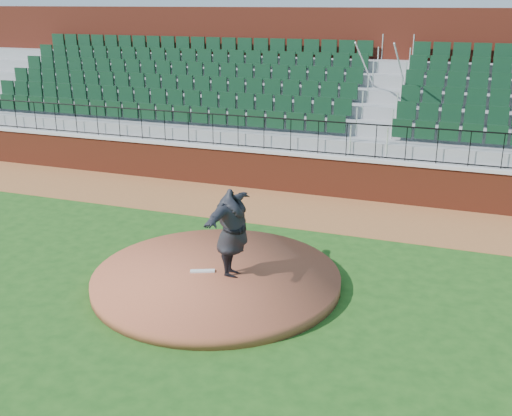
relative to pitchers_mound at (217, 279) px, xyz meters
The scene contains 10 objects.
ground 0.40m from the pitchers_mound, 10.28° to the right, with size 90.00×90.00×0.00m, color #1B4614.
warning_track 5.35m from the pitchers_mound, 86.03° to the left, with size 34.00×3.20×0.01m, color brown.
field_wall 6.96m from the pitchers_mound, 86.95° to the left, with size 34.00×0.35×1.20m, color maroon.
wall_cap 7.03m from the pitchers_mound, 86.95° to the left, with size 34.00×0.45×0.10m, color #B7B7B7.
wall_railing 7.14m from the pitchers_mound, 86.95° to the left, with size 34.00×0.05×1.00m, color black, non-canonical shape.
seating_stands 9.91m from the pitchers_mound, 87.81° to the left, with size 34.00×5.10×4.60m, color gray, non-canonical shape.
concourse_wall 12.74m from the pitchers_mound, 88.30° to the left, with size 34.00×0.50×5.50m, color maroon.
pitchers_mound is the anchor object (origin of this frame).
pitching_rubber 0.35m from the pitchers_mound, behind, with size 0.52×0.13×0.03m, color silver.
pitcher 1.13m from the pitchers_mound, ahead, with size 2.33×0.64×1.90m, color black.
Camera 1 is at (4.45, -10.65, 5.73)m, focal length 42.56 mm.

